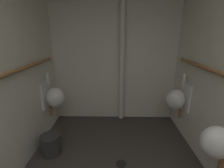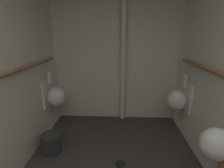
# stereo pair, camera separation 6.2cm
# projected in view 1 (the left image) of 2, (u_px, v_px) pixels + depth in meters

# --- Properties ---
(wall_back) EXTENTS (2.45, 0.06, 2.51)m
(wall_back) POSITION_uv_depth(u_px,v_px,m) (115.00, 56.00, 3.00)
(wall_back) COLOR beige
(wall_back) RESTS_ON ground
(urinal_left_mid) EXTENTS (0.32, 0.30, 0.76)m
(urinal_left_mid) POSITION_uv_depth(u_px,v_px,m) (54.00, 97.00, 2.67)
(urinal_left_mid) COLOR silver
(urinal_right_mid) EXTENTS (0.32, 0.30, 0.76)m
(urinal_right_mid) POSITION_uv_depth(u_px,v_px,m) (219.00, 142.00, 1.55)
(urinal_right_mid) COLOR silver
(urinal_right_far) EXTENTS (0.32, 0.30, 0.76)m
(urinal_right_far) POSITION_uv_depth(u_px,v_px,m) (177.00, 99.00, 2.58)
(urinal_right_far) COLOR silver
(standpipe_back_wall) EXTENTS (0.10, 0.10, 2.46)m
(standpipe_back_wall) POSITION_uv_depth(u_px,v_px,m) (122.00, 57.00, 2.90)
(standpipe_back_wall) COLOR beige
(standpipe_back_wall) RESTS_ON ground
(floor_drain) EXTENTS (0.14, 0.14, 0.01)m
(floor_drain) POSITION_uv_depth(u_px,v_px,m) (121.00, 164.00, 2.12)
(floor_drain) COLOR black
(floor_drain) RESTS_ON ground
(waste_bin) EXTENTS (0.27, 0.27, 0.29)m
(waste_bin) POSITION_uv_depth(u_px,v_px,m) (51.00, 144.00, 2.28)
(waste_bin) COLOR #2D2D2D
(waste_bin) RESTS_ON ground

